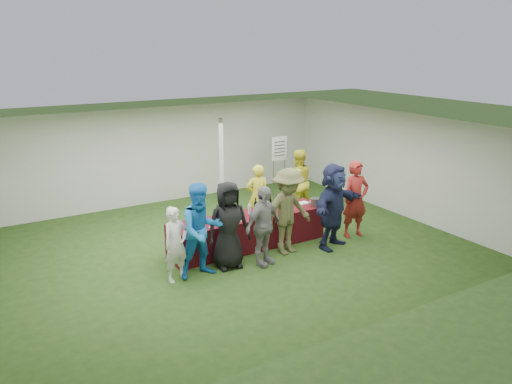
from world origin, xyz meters
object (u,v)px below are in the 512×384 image
customer_5 (333,206)px  customer_3 (263,226)px  serving_table (248,231)px  staff_pourer (257,196)px  dump_bucket (315,202)px  customer_4 (288,211)px  customer_1 (202,231)px  customer_2 (228,225)px  customer_6 (355,199)px  wine_list_sign (279,153)px  staff_back (297,182)px  customer_0 (176,244)px

customer_5 → customer_3: bearing=159.7°
serving_table → staff_pourer: size_ratio=2.28×
dump_bucket → staff_pourer: staff_pourer is taller
staff_pourer → customer_4: size_ratio=0.84×
dump_bucket → serving_table: bearing=172.5°
customer_1 → customer_4: bearing=1.6°
dump_bucket → customer_2: size_ratio=0.14×
serving_table → customer_6: (2.47, -0.69, 0.53)m
wine_list_sign → customer_1: bearing=-138.7°
wine_list_sign → customer_3: size_ratio=1.07×
staff_back → customer_0: staff_back is taller
serving_table → customer_1: customer_1 is taller
dump_bucket → customer_3: customer_3 is taller
dump_bucket → customer_1: (-3.14, -0.57, 0.10)m
customer_3 → customer_2: bearing=138.9°
staff_pourer → wine_list_sign: bearing=-121.4°
customer_0 → staff_pourer: bearing=15.7°
customer_2 → customer_6: customer_6 is taller
customer_6 → customer_3: bearing=-167.1°
serving_table → staff_back: size_ratio=2.08×
staff_back → customer_3: 3.37m
customer_6 → customer_1: bearing=-171.2°
staff_pourer → customer_6: size_ratio=0.87×
customer_3 → customer_4: (0.77, 0.24, 0.11)m
customer_1 → customer_3: bearing=-8.0°
customer_0 → customer_2: size_ratio=0.82×
dump_bucket → wine_list_sign: wine_list_sign is taller
customer_3 → customer_5: customer_5 is taller
serving_table → staff_pourer: (0.83, 1.01, 0.42)m
customer_3 → customer_4: size_ratio=0.89×
staff_back → customer_1: (-3.75, -2.13, 0.07)m
dump_bucket → staff_back: size_ratio=0.14×
staff_pourer → customer_2: bearing=58.7°
dump_bucket → customer_5: customer_5 is taller
customer_0 → customer_6: customer_6 is taller
wine_list_sign → customer_5: size_ratio=0.94×
customer_1 → customer_2: 0.63m
customer_1 → customer_2: customer_1 is taller
customer_0 → customer_4: (2.55, 0.01, 0.21)m
wine_list_sign → customer_6: bearing=-93.5°
serving_table → dump_bucket: bearing=-7.5°
customer_0 → customer_1: customer_1 is taller
customer_1 → customer_4: 2.05m
customer_3 → customer_6: bearing=-13.2°
customer_2 → wine_list_sign: bearing=51.4°
customer_3 → staff_pourer: bearing=43.5°
customer_1 → customer_4: (2.05, 0.08, 0.01)m
customer_1 → customer_2: (0.63, 0.10, -0.04)m
customer_2 → customer_4: size_ratio=0.95×
staff_back → customer_4: size_ratio=0.92×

